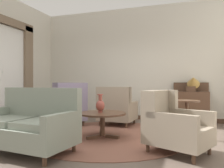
{
  "coord_description": "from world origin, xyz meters",
  "views": [
    {
      "loc": [
        1.55,
        -4.06,
        1.07
      ],
      "look_at": [
        -0.03,
        0.67,
        1.06
      ],
      "focal_mm": 36.09,
      "sensor_mm": 36.0,
      "label": 1
    }
  ],
  "objects_px": {
    "settee": "(28,125)",
    "sideboard": "(191,105)",
    "coffee_table": "(102,117)",
    "armchair_near_window": "(173,126)",
    "armchair_far_left": "(67,108)",
    "armchair_beside_settee": "(116,109)",
    "gramophone": "(193,82)",
    "side_table": "(187,115)",
    "porcelain_vase": "(100,105)"
  },
  "relations": [
    {
      "from": "armchair_beside_settee",
      "to": "side_table",
      "type": "height_order",
      "value": "armchair_beside_settee"
    },
    {
      "from": "gramophone",
      "to": "porcelain_vase",
      "type": "bearing_deg",
      "value": -129.73
    },
    {
      "from": "armchair_far_left",
      "to": "sideboard",
      "type": "bearing_deg",
      "value": 146.09
    },
    {
      "from": "porcelain_vase",
      "to": "gramophone",
      "type": "relative_size",
      "value": 0.72
    },
    {
      "from": "coffee_table",
      "to": "armchair_far_left",
      "type": "bearing_deg",
      "value": 148.26
    },
    {
      "from": "coffee_table",
      "to": "settee",
      "type": "relative_size",
      "value": 0.57
    },
    {
      "from": "armchair_far_left",
      "to": "gramophone",
      "type": "distance_m",
      "value": 3.36
    },
    {
      "from": "porcelain_vase",
      "to": "armchair_far_left",
      "type": "xyz_separation_m",
      "value": [
        -1.19,
        0.76,
        -0.19
      ]
    },
    {
      "from": "armchair_beside_settee",
      "to": "sideboard",
      "type": "relative_size",
      "value": 0.9
    },
    {
      "from": "side_table",
      "to": "settee",
      "type": "bearing_deg",
      "value": -143.25
    },
    {
      "from": "settee",
      "to": "sideboard",
      "type": "distance_m",
      "value": 4.28
    },
    {
      "from": "settee",
      "to": "armchair_far_left",
      "type": "bearing_deg",
      "value": 109.03
    },
    {
      "from": "coffee_table",
      "to": "armchair_near_window",
      "type": "distance_m",
      "value": 1.5
    },
    {
      "from": "side_table",
      "to": "gramophone",
      "type": "bearing_deg",
      "value": 84.79
    },
    {
      "from": "porcelain_vase",
      "to": "armchair_near_window",
      "type": "height_order",
      "value": "armchair_near_window"
    },
    {
      "from": "coffee_table",
      "to": "gramophone",
      "type": "xyz_separation_m",
      "value": [
        1.74,
        2.17,
        0.69
      ]
    },
    {
      "from": "settee",
      "to": "gramophone",
      "type": "bearing_deg",
      "value": 59.47
    },
    {
      "from": "side_table",
      "to": "gramophone",
      "type": "distance_m",
      "value": 1.75
    },
    {
      "from": "settee",
      "to": "side_table",
      "type": "xyz_separation_m",
      "value": [
        2.38,
        1.78,
        0.03
      ]
    },
    {
      "from": "gramophone",
      "to": "armchair_far_left",
      "type": "bearing_deg",
      "value": -154.9
    },
    {
      "from": "side_table",
      "to": "sideboard",
      "type": "xyz_separation_m",
      "value": [
        0.1,
        1.71,
        0.05
      ]
    },
    {
      "from": "armchair_beside_settee",
      "to": "sideboard",
      "type": "bearing_deg",
      "value": -148.54
    },
    {
      "from": "armchair_near_window",
      "to": "coffee_table",
      "type": "bearing_deg",
      "value": 93.36
    },
    {
      "from": "armchair_far_left",
      "to": "sideboard",
      "type": "relative_size",
      "value": 1.02
    },
    {
      "from": "side_table",
      "to": "armchair_beside_settee",
      "type": "bearing_deg",
      "value": 156.06
    },
    {
      "from": "porcelain_vase",
      "to": "sideboard",
      "type": "xyz_separation_m",
      "value": [
        1.74,
        2.24,
        -0.15
      ]
    },
    {
      "from": "settee",
      "to": "coffee_table",
      "type": "bearing_deg",
      "value": 63.45
    },
    {
      "from": "porcelain_vase",
      "to": "armchair_beside_settee",
      "type": "xyz_separation_m",
      "value": [
        -0.07,
        1.3,
        -0.23
      ]
    },
    {
      "from": "coffee_table",
      "to": "side_table",
      "type": "distance_m",
      "value": 1.68
    },
    {
      "from": "armchair_near_window",
      "to": "sideboard",
      "type": "distance_m",
      "value": 2.83
    },
    {
      "from": "coffee_table",
      "to": "sideboard",
      "type": "height_order",
      "value": "sideboard"
    },
    {
      "from": "side_table",
      "to": "gramophone",
      "type": "xyz_separation_m",
      "value": [
        0.15,
        1.62,
        0.66
      ]
    },
    {
      "from": "armchair_far_left",
      "to": "coffee_table",
      "type": "bearing_deg",
      "value": 87.47
    },
    {
      "from": "armchair_beside_settee",
      "to": "side_table",
      "type": "relative_size",
      "value": 1.34
    },
    {
      "from": "sideboard",
      "to": "side_table",
      "type": "bearing_deg",
      "value": -93.33
    },
    {
      "from": "armchair_far_left",
      "to": "armchair_beside_settee",
      "type": "bearing_deg",
      "value": 144.81
    },
    {
      "from": "sideboard",
      "to": "armchair_far_left",
      "type": "bearing_deg",
      "value": -153.13
    },
    {
      "from": "settee",
      "to": "sideboard",
      "type": "height_order",
      "value": "sideboard"
    },
    {
      "from": "coffee_table",
      "to": "gramophone",
      "type": "bearing_deg",
      "value": 51.24
    },
    {
      "from": "coffee_table",
      "to": "gramophone",
      "type": "height_order",
      "value": "gramophone"
    },
    {
      "from": "porcelain_vase",
      "to": "side_table",
      "type": "relative_size",
      "value": 0.49
    },
    {
      "from": "coffee_table",
      "to": "armchair_far_left",
      "type": "xyz_separation_m",
      "value": [
        -1.24,
        0.77,
        0.04
      ]
    },
    {
      "from": "settee",
      "to": "armchair_near_window",
      "type": "distance_m",
      "value": 2.28
    },
    {
      "from": "porcelain_vase",
      "to": "armchair_near_window",
      "type": "xyz_separation_m",
      "value": [
        1.45,
        -0.57,
        -0.23
      ]
    },
    {
      "from": "armchair_near_window",
      "to": "armchair_beside_settee",
      "type": "distance_m",
      "value": 2.4
    },
    {
      "from": "armchair_far_left",
      "to": "gramophone",
      "type": "bearing_deg",
      "value": 144.32
    },
    {
      "from": "coffee_table",
      "to": "armchair_beside_settee",
      "type": "relative_size",
      "value": 0.94
    },
    {
      "from": "gramophone",
      "to": "settee",
      "type": "bearing_deg",
      "value": -126.67
    },
    {
      "from": "armchair_near_window",
      "to": "armchair_beside_settee",
      "type": "relative_size",
      "value": 1.12
    },
    {
      "from": "coffee_table",
      "to": "armchair_far_left",
      "type": "distance_m",
      "value": 1.46
    }
  ]
}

